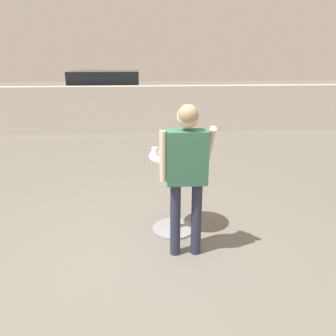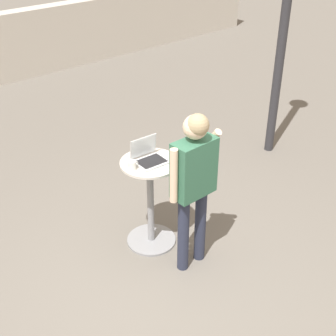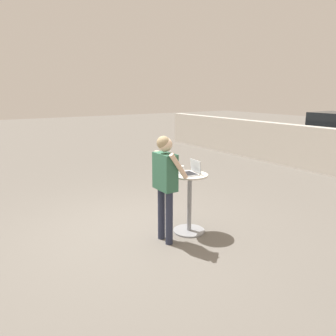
# 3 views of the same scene
# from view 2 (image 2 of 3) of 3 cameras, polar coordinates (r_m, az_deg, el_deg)

# --- Properties ---
(ground_plane) EXTENTS (50.00, 50.00, 0.00)m
(ground_plane) POSITION_cam_2_polar(r_m,az_deg,el_deg) (4.40, -0.18, -16.15)
(ground_plane) COLOR slate
(cafe_table) EXTENTS (0.58, 0.58, 0.97)m
(cafe_table) POSITION_cam_2_polar(r_m,az_deg,el_deg) (4.72, -2.15, -3.93)
(cafe_table) COLOR gray
(cafe_table) RESTS_ON ground_plane
(laptop) EXTENTS (0.31, 0.29, 0.22)m
(laptop) POSITION_cam_2_polar(r_m,az_deg,el_deg) (4.47, -2.38, 1.38)
(laptop) COLOR silver
(laptop) RESTS_ON cafe_table
(coffee_mug) EXTENTS (0.11, 0.08, 0.09)m
(coffee_mug) POSITION_cam_2_polar(r_m,az_deg,el_deg) (4.34, -4.41, 0.32)
(coffee_mug) COLOR white
(coffee_mug) RESTS_ON cafe_table
(standing_person) EXTENTS (0.55, 0.36, 1.63)m
(standing_person) POSITION_cam_2_polar(r_m,az_deg,el_deg) (4.17, 3.15, -0.83)
(standing_person) COLOR #282D42
(standing_person) RESTS_ON ground_plane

